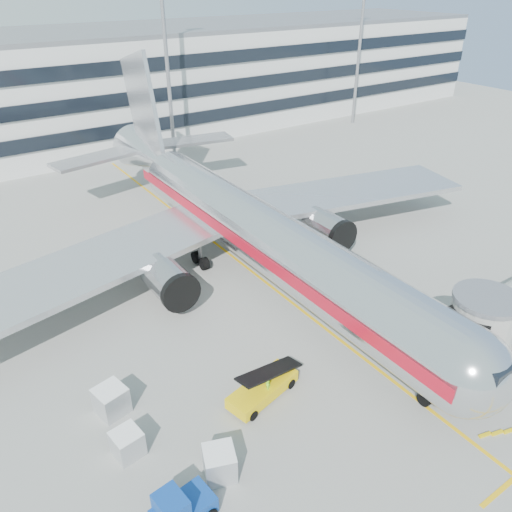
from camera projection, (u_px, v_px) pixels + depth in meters
ground at (334, 335)px, 35.82m from camera, size 180.00×180.00×0.00m
lead_in_line at (256, 275)px, 43.01m from camera, size 0.25×70.00×0.01m
main_jet at (244, 223)px, 42.15m from camera, size 50.95×48.70×16.06m
terminal at (74, 88)px, 73.63m from camera, size 150.00×24.25×15.60m
light_mast_centre at (165, 44)px, 62.57m from camera, size 2.40×1.20×25.45m
light_mast_east at (361, 29)px, 79.18m from camera, size 2.40×1.20×25.45m
belt_loader at (263, 388)px, 30.31m from camera, size 5.16×2.79×2.41m
baggage_tug at (180, 509)px, 23.18m from camera, size 3.04×2.13×2.15m
cargo_container_left at (111, 400)px, 29.17m from camera, size 1.97×1.97×1.75m
cargo_container_right at (127, 443)px, 26.63m from camera, size 1.64×1.64×1.55m
cargo_container_front at (220, 463)px, 25.47m from camera, size 2.04×2.04×1.69m
ramp_worker at (268, 389)px, 30.04m from camera, size 0.68×0.72×1.66m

